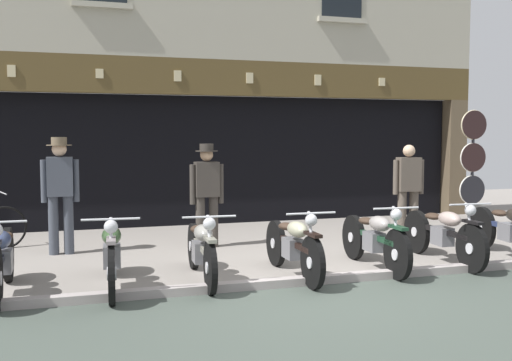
{
  "coord_description": "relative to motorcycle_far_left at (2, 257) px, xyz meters",
  "views": [
    {
      "loc": [
        -2.88,
        -6.64,
        1.83
      ],
      "look_at": [
        0.06,
        2.53,
        1.09
      ],
      "focal_mm": 42.45,
      "sensor_mm": 36.0,
      "label": 1
    }
  ],
  "objects": [
    {
      "name": "shopkeeper_center",
      "position": [
        2.89,
        2.17,
        0.5
      ],
      "size": [
        0.56,
        0.36,
        1.68
      ],
      "rotation": [
        0.0,
        0.0,
        3.16
      ],
      "color": "#38332D",
      "rests_on": "ground"
    },
    {
      "name": "motorcycle_center_left",
      "position": [
        2.3,
        -0.02,
        -0.02
      ],
      "size": [
        0.62,
        2.01,
        0.9
      ],
      "rotation": [
        0.0,
        0.0,
        3.07
      ],
      "color": "black",
      "rests_on": "ground"
    },
    {
      "name": "motorcycle_center",
      "position": [
        3.47,
        -0.18,
        -0.02
      ],
      "size": [
        0.62,
        1.98,
        0.92
      ],
      "rotation": [
        0.0,
        0.0,
        3.13
      ],
      "color": "black",
      "rests_on": "ground"
    },
    {
      "name": "advert_board_near",
      "position": [
        1.24,
        4.71,
        1.44
      ],
      "size": [
        0.75,
        0.03,
        1.02
      ],
      "color": "beige"
    },
    {
      "name": "motorcycle_center_right",
      "position": [
        4.69,
        -0.09,
        -0.01
      ],
      "size": [
        0.62,
        1.98,
        0.92
      ],
      "rotation": [
        0.0,
        0.0,
        3.1
      ],
      "color": "black",
      "rests_on": "ground"
    },
    {
      "name": "tyre_sign_pole",
      "position": [
        8.4,
        2.72,
        0.91
      ],
      "size": [
        0.59,
        0.06,
        2.31
      ],
      "color": "#232328",
      "rests_on": "ground"
    },
    {
      "name": "salesman_right",
      "position": [
        6.29,
        1.67,
        0.48
      ],
      "size": [
        0.56,
        0.26,
        1.65
      ],
      "rotation": [
        0.0,
        0.0,
        3.05
      ],
      "color": "brown",
      "rests_on": "ground"
    },
    {
      "name": "ground",
      "position": [
        3.56,
        -1.67,
        -0.48
      ],
      "size": [
        23.79,
        22.0,
        0.18
      ],
      "color": "gray"
    },
    {
      "name": "motorcycle_left",
      "position": [
        1.21,
        -0.07,
        -0.0
      ],
      "size": [
        0.62,
        2.12,
        0.93
      ],
      "rotation": [
        0.0,
        0.0,
        3.06
      ],
      "color": "black",
      "rests_on": "ground"
    },
    {
      "name": "motorcycle_far_right",
      "position": [
        6.96,
        -0.05,
        -0.0
      ],
      "size": [
        0.62,
        2.11,
        0.93
      ],
      "rotation": [
        0.0,
        0.0,
        3.03
      ],
      "color": "black",
      "rests_on": "ground"
    },
    {
      "name": "shop_facade",
      "position": [
        3.56,
        6.3,
        1.34
      ],
      "size": [
        12.09,
        4.42,
        6.67
      ],
      "color": "black",
      "rests_on": "ground"
    },
    {
      "name": "salesman_left",
      "position": [
        0.63,
        2.29,
        0.57
      ],
      "size": [
        0.56,
        0.37,
        1.79
      ],
      "rotation": [
        0.0,
        0.0,
        3.11
      ],
      "color": "#3D424C",
      "rests_on": "ground"
    },
    {
      "name": "motorcycle_right",
      "position": [
        5.82,
        -0.02,
        -0.01
      ],
      "size": [
        0.62,
        2.08,
        0.92
      ],
      "rotation": [
        0.0,
        0.0,
        3.09
      ],
      "color": "black",
      "rests_on": "ground"
    },
    {
      "name": "motorcycle_far_left",
      "position": [
        0.0,
        0.0,
        0.0
      ],
      "size": [
        0.62,
        2.0,
        0.93
      ],
      "rotation": [
        0.0,
        0.0,
        3.13
      ],
      "color": "black",
      "rests_on": "ground"
    }
  ]
}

